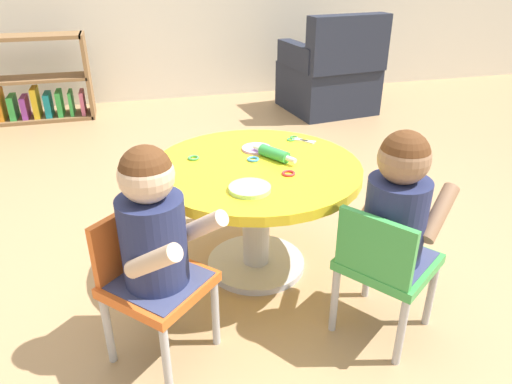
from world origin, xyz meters
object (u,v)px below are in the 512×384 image
(seated_child_left, at_px, (153,224))
(armchair_dark, at_px, (331,77))
(craft_table, at_px, (256,191))
(bookshelf_low, at_px, (32,87))
(child_chair_right, at_px, (384,264))
(child_chair_left, at_px, (151,279))
(craft_scissors, at_px, (298,139))
(rolling_pin, at_px, (274,154))
(seated_child_right, at_px, (398,203))

(seated_child_left, height_order, armchair_dark, armchair_dark)
(craft_table, height_order, bookshelf_low, bookshelf_low)
(craft_table, distance_m, child_chair_right, 0.62)
(craft_table, distance_m, bookshelf_low, 2.84)
(seated_child_left, height_order, child_chair_right, seated_child_left)
(craft_table, bearing_deg, child_chair_right, -58.07)
(child_chair_left, xyz_separation_m, craft_scissors, (0.73, 0.62, 0.20))
(rolling_pin, bearing_deg, craft_scissors, 47.94)
(armchair_dark, height_order, rolling_pin, armchair_dark)
(child_chair_right, height_order, armchair_dark, armchair_dark)
(armchair_dark, bearing_deg, craft_table, -120.37)
(bookshelf_low, bearing_deg, child_chair_left, -75.07)
(armchair_dark, bearing_deg, craft_scissors, -117.45)
(armchair_dark, xyz_separation_m, rolling_pin, (-1.17, -2.11, 0.22))
(craft_table, relative_size, rolling_pin, 4.18)
(bookshelf_low, distance_m, rolling_pin, 2.86)
(child_chair_left, relative_size, craft_scissors, 4.05)
(rolling_pin, height_order, craft_scissors, rolling_pin)
(armchair_dark, distance_m, craft_scissors, 2.17)
(craft_table, distance_m, armchair_dark, 2.49)
(craft_table, relative_size, child_chair_right, 1.62)
(seated_child_left, distance_m, seated_child_right, 0.81)
(seated_child_left, xyz_separation_m, craft_scissors, (0.71, 0.65, -0.03))
(seated_child_left, bearing_deg, armchair_dark, 56.50)
(rolling_pin, relative_size, craft_scissors, 1.57)
(seated_child_left, height_order, bookshelf_low, seated_child_left)
(child_chair_left, relative_size, seated_child_right, 1.05)
(seated_child_left, bearing_deg, seated_child_right, -5.30)
(child_chair_right, bearing_deg, seated_child_left, 172.79)
(craft_table, bearing_deg, craft_scissors, 41.08)
(child_chair_right, bearing_deg, craft_table, 121.93)
(child_chair_left, distance_m, armchair_dark, 3.08)
(rolling_pin, bearing_deg, child_chair_right, -67.14)
(seated_child_right, xyz_separation_m, rolling_pin, (-0.27, 0.54, -0.00))
(seated_child_left, relative_size, craft_scissors, 3.86)
(seated_child_left, distance_m, armchair_dark, 3.09)
(child_chair_right, bearing_deg, seated_child_right, 35.16)
(child_chair_right, xyz_separation_m, seated_child_right, (0.03, 0.02, 0.23))
(seated_child_right, bearing_deg, child_chair_left, 172.89)
(seated_child_left, bearing_deg, craft_scissors, 42.79)
(armchair_dark, bearing_deg, seated_child_right, -108.77)
(armchair_dark, bearing_deg, bookshelf_low, 170.91)
(child_chair_right, bearing_deg, rolling_pin, 112.86)
(seated_child_right, distance_m, armchair_dark, 2.81)
(rolling_pin, xyz_separation_m, craft_scissors, (0.17, 0.19, -0.02))
(armchair_dark, relative_size, craft_scissors, 6.43)
(seated_child_right, bearing_deg, seated_child_left, 174.70)
(child_chair_left, relative_size, seated_child_left, 1.05)
(bookshelf_low, xyz_separation_m, craft_scissors, (1.52, -2.32, 0.22))
(seated_child_right, height_order, armchair_dark, armchair_dark)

